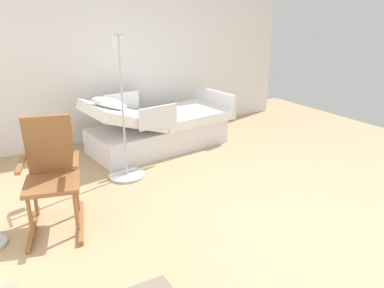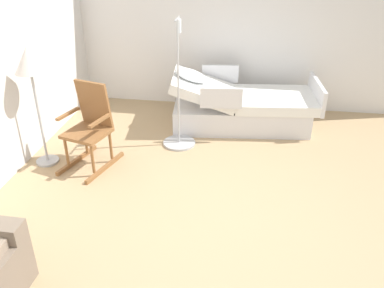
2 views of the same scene
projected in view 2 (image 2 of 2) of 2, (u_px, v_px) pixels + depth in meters
The scene contains 6 objects.
ground_plane at pixel (232, 215), 4.26m from camera, with size 7.35×7.35×0.00m, color tan.
side_wall at pixel (249, 22), 6.23m from camera, with size 0.10×5.50×2.70m, color white.
hospital_bed at pixel (241, 107), 6.02m from camera, with size 1.16×2.20×0.92m.
rocking_chair at pixel (90, 127), 4.96m from camera, with size 0.86×0.67×1.05m.
floor_lamp at pixel (30, 68), 4.63m from camera, with size 0.34×0.34×1.48m.
iv_pole at pixel (179, 127), 5.53m from camera, with size 0.44×0.44×1.69m.
Camera 2 is at (-3.43, -0.10, 2.66)m, focal length 38.37 mm.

